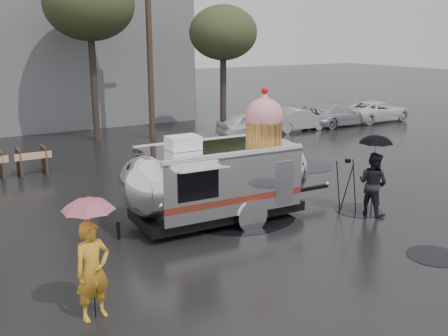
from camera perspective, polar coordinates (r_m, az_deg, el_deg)
ground at (r=13.40m, az=6.44°, el=-7.83°), size 120.00×120.00×0.00m
puddles at (r=16.57m, az=5.91°, el=-3.40°), size 8.28×10.27×0.01m
utility_pole at (r=25.87m, az=-8.12°, el=13.33°), size 1.60×0.28×9.00m
tree_mid at (r=25.98m, az=-14.47°, el=16.83°), size 4.20×4.20×8.03m
tree_right at (r=26.56m, az=-0.09°, el=14.43°), size 3.36×3.36×6.42m
parked_cars at (r=29.50m, az=10.67°, el=5.73°), size 13.20×1.90×1.50m
airstream_trailer at (r=14.34m, az=-0.37°, el=-0.77°), size 6.86×2.66×3.69m
person_left at (r=9.86m, az=-14.10°, el=-10.81°), size 0.74×0.56×1.85m
umbrella_pink at (r=9.48m, az=-14.47°, el=-5.24°), size 1.15×1.15×2.33m
person_right at (r=15.48m, az=15.90°, el=-1.66°), size 0.67×0.96×1.83m
umbrella_black at (r=15.24m, az=16.16°, el=2.10°), size 1.18×1.18×2.35m
tripod at (r=15.55m, az=13.20°, el=-1.27°), size 0.63×0.64×1.58m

